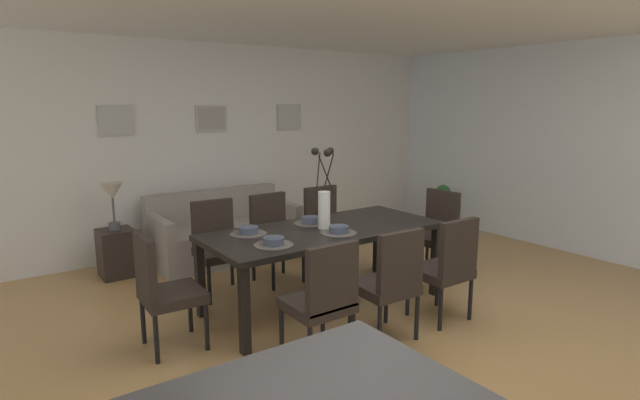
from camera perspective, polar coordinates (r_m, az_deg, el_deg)
ground_plane at (r=4.32m, az=5.66°, el=-14.88°), size 9.00×9.00×0.00m
back_wall_panel at (r=6.70m, az=-12.77°, el=5.76°), size 9.00×0.10×2.60m
side_window_wall at (r=7.07m, az=26.58°, el=5.14°), size 0.10×6.30×2.60m
ceiling_panel at (r=4.26m, az=2.58°, el=21.26°), size 9.00×7.20×0.08m
dining_table at (r=4.67m, az=0.46°, el=-3.97°), size 2.20×0.97×0.74m
dining_chair_near_left at (r=3.70m, az=0.34°, el=-10.72°), size 0.44×0.44×0.92m
dining_chair_near_right at (r=5.13m, az=-11.45°, el=-4.70°), size 0.47×0.47×0.92m
dining_chair_far_left at (r=4.07m, az=7.89°, el=-8.78°), size 0.46×0.46×0.92m
dining_chair_far_right at (r=5.40m, az=-5.19°, el=-3.73°), size 0.46×0.46×0.92m
dining_chair_mid_left at (r=4.51m, az=14.08°, el=-7.00°), size 0.44×0.44×0.92m
dining_chair_mid_right at (r=5.82m, az=0.66°, el=-2.60°), size 0.45×0.45×0.92m
dining_chair_head_west at (r=4.07m, az=-17.30°, el=-9.20°), size 0.46×0.46×0.92m
dining_chair_head_east at (r=5.72m, az=12.81°, el=-3.13°), size 0.47×0.47×0.92m
centerpiece_vase at (r=4.60m, az=0.47°, el=0.25°), size 0.21×0.23×0.73m
placemat_near_left at (r=4.13m, az=-5.21°, el=-5.03°), size 0.32×0.32×0.01m
bowl_near_left at (r=4.12m, az=-5.22°, el=-4.53°), size 0.17×0.17×0.07m
placemat_near_right at (r=4.50m, az=-8.02°, el=-3.75°), size 0.32×0.32×0.01m
bowl_near_right at (r=4.49m, az=-8.03°, el=-3.29°), size 0.17×0.17×0.07m
placemat_far_left at (r=4.49m, az=2.10°, el=-3.69°), size 0.32×0.32×0.01m
bowl_far_left at (r=4.48m, az=2.10°, el=-3.23°), size 0.17×0.17×0.07m
placemat_far_right at (r=4.83m, az=-1.05°, el=-2.63°), size 0.32×0.32×0.01m
bowl_far_right at (r=4.82m, az=-1.05°, el=-2.20°), size 0.17×0.17×0.07m
sofa at (r=6.31m, az=-10.74°, el=-3.88°), size 1.71×0.84×0.80m
side_table at (r=5.98m, az=-21.81°, el=-5.52°), size 0.36×0.36×0.52m
table_lamp at (r=5.84m, az=-22.25°, el=0.45°), size 0.22×0.22×0.51m
framed_picture_left at (r=6.27m, az=-21.91°, el=8.25°), size 0.39×0.03×0.34m
framed_picture_center at (r=6.64m, az=-12.08°, el=8.90°), size 0.41×0.03×0.33m
framed_picture_right at (r=7.18m, az=-3.49°, el=9.26°), size 0.38×0.03×0.35m
potted_plant at (r=7.75m, az=13.21°, el=-0.51°), size 0.36×0.36×0.67m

